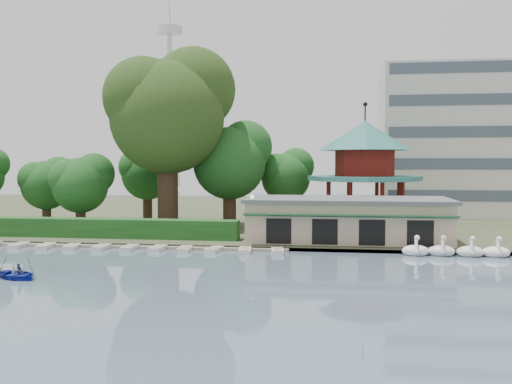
% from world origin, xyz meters
% --- Properties ---
extents(ground_plane, '(220.00, 220.00, 0.00)m').
position_xyz_m(ground_plane, '(0.00, 0.00, 0.00)').
color(ground_plane, slate).
rests_on(ground_plane, ground).
extents(shore, '(220.00, 70.00, 0.40)m').
position_xyz_m(shore, '(0.00, 52.00, 0.20)').
color(shore, '#424930').
rests_on(shore, ground).
extents(embankment, '(220.00, 0.60, 0.30)m').
position_xyz_m(embankment, '(0.00, 17.30, 0.15)').
color(embankment, gray).
rests_on(embankment, ground).
extents(dock, '(34.00, 1.60, 0.24)m').
position_xyz_m(dock, '(-12.00, 17.20, 0.12)').
color(dock, gray).
rests_on(dock, ground).
extents(boathouse, '(18.60, 9.39, 3.90)m').
position_xyz_m(boathouse, '(10.00, 21.97, 2.37)').
color(boathouse, tan).
rests_on(boathouse, shore).
extents(pavilion, '(12.40, 12.40, 13.50)m').
position_xyz_m(pavilion, '(12.00, 32.00, 7.48)').
color(pavilion, tan).
rests_on(pavilion, shore).
extents(broadcast_tower, '(8.00, 8.00, 96.00)m').
position_xyz_m(broadcast_tower, '(-42.00, 140.00, 33.98)').
color(broadcast_tower, silver).
rests_on(broadcast_tower, ground).
extents(hedge, '(30.00, 2.00, 1.80)m').
position_xyz_m(hedge, '(-15.00, 20.50, 1.30)').
color(hedge, '#1E531E').
rests_on(hedge, shore).
extents(lamp_post, '(0.36, 0.36, 4.28)m').
position_xyz_m(lamp_post, '(1.50, 19.00, 3.34)').
color(lamp_post, black).
rests_on(lamp_post, shore).
extents(big_tree, '(13.47, 12.55, 19.76)m').
position_xyz_m(big_tree, '(-8.83, 28.20, 13.45)').
color(big_tree, '#3A281C').
rests_on(big_tree, shore).
extents(small_trees, '(38.85, 16.26, 11.99)m').
position_xyz_m(small_trees, '(-10.51, 31.88, 6.80)').
color(small_trees, '#3A281C').
rests_on(small_trees, shore).
extents(moored_rowboats, '(32.34, 2.64, 0.36)m').
position_xyz_m(moored_rowboats, '(-11.45, 15.84, 0.18)').
color(moored_rowboats, silver).
rests_on(moored_rowboats, ground).
extents(rowboat_with_passengers, '(5.84, 5.16, 2.01)m').
position_xyz_m(rowboat_with_passengers, '(-11.78, 3.17, 0.50)').
color(rowboat_with_passengers, navy).
rests_on(rowboat_with_passengers, ground).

